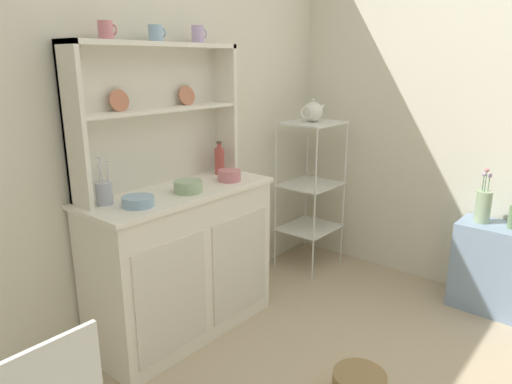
{
  "coord_description": "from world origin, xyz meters",
  "views": [
    {
      "loc": [
        -1.53,
        -0.49,
        1.52
      ],
      "look_at": [
        0.39,
        1.12,
        0.81
      ],
      "focal_mm": 32.43,
      "sensor_mm": 36.0,
      "label": 1
    }
  ],
  "objects_px": {
    "jam_bottle": "(220,160)",
    "porcelain_teapot": "(313,112)",
    "bowl_mixing_large": "(138,201)",
    "hutch_shelf_unit": "(155,105)",
    "cup_rose_0": "(106,30)",
    "flower_vase": "(483,206)",
    "side_shelf_blue": "(496,269)",
    "utensil_jar": "(104,192)",
    "hutch_cabinet": "(182,261)",
    "bakers_rack": "(311,178)"
  },
  "relations": [
    {
      "from": "bakers_rack",
      "to": "flower_vase",
      "type": "relative_size",
      "value": 3.18
    },
    {
      "from": "side_shelf_blue",
      "to": "cup_rose_0",
      "type": "height_order",
      "value": "cup_rose_0"
    },
    {
      "from": "hutch_cabinet",
      "to": "hutch_shelf_unit",
      "type": "distance_m",
      "value": 0.87
    },
    {
      "from": "hutch_shelf_unit",
      "to": "bakers_rack",
      "type": "bearing_deg",
      "value": -9.6
    },
    {
      "from": "utensil_jar",
      "to": "bowl_mixing_large",
      "type": "bearing_deg",
      "value": -60.84
    },
    {
      "from": "jam_bottle",
      "to": "porcelain_teapot",
      "type": "distance_m",
      "value": 0.86
    },
    {
      "from": "side_shelf_blue",
      "to": "bowl_mixing_large",
      "type": "xyz_separation_m",
      "value": [
        -1.72,
        1.23,
        0.6
      ]
    },
    {
      "from": "bakers_rack",
      "to": "side_shelf_blue",
      "type": "bearing_deg",
      "value": -81.77
    },
    {
      "from": "jam_bottle",
      "to": "utensil_jar",
      "type": "bearing_deg",
      "value": -179.4
    },
    {
      "from": "cup_rose_0",
      "to": "porcelain_teapot",
      "type": "xyz_separation_m",
      "value": [
        1.51,
        -0.16,
        -0.48
      ]
    },
    {
      "from": "bowl_mixing_large",
      "to": "flower_vase",
      "type": "relative_size",
      "value": 0.44
    },
    {
      "from": "porcelain_teapot",
      "to": "flower_vase",
      "type": "bearing_deg",
      "value": -80.86
    },
    {
      "from": "hutch_cabinet",
      "to": "porcelain_teapot",
      "type": "xyz_separation_m",
      "value": [
        1.22,
        -0.04,
        0.74
      ]
    },
    {
      "from": "bakers_rack",
      "to": "bowl_mixing_large",
      "type": "height_order",
      "value": "bakers_rack"
    },
    {
      "from": "cup_rose_0",
      "to": "bowl_mixing_large",
      "type": "distance_m",
      "value": 0.81
    },
    {
      "from": "bowl_mixing_large",
      "to": "jam_bottle",
      "type": "relative_size",
      "value": 0.75
    },
    {
      "from": "bowl_mixing_large",
      "to": "flower_vase",
      "type": "distance_m",
      "value": 2.06
    },
    {
      "from": "utensil_jar",
      "to": "flower_vase",
      "type": "bearing_deg",
      "value": -35.02
    },
    {
      "from": "porcelain_teapot",
      "to": "jam_bottle",
      "type": "bearing_deg",
      "value": 171.13
    },
    {
      "from": "hutch_shelf_unit",
      "to": "side_shelf_blue",
      "type": "relative_size",
      "value": 1.82
    },
    {
      "from": "cup_rose_0",
      "to": "utensil_jar",
      "type": "height_order",
      "value": "cup_rose_0"
    },
    {
      "from": "cup_rose_0",
      "to": "porcelain_teapot",
      "type": "distance_m",
      "value": 1.59
    },
    {
      "from": "bowl_mixing_large",
      "to": "cup_rose_0",
      "type": "bearing_deg",
      "value": 81.56
    },
    {
      "from": "hutch_shelf_unit",
      "to": "utensil_jar",
      "type": "xyz_separation_m",
      "value": [
        -0.4,
        -0.09,
        -0.38
      ]
    },
    {
      "from": "hutch_cabinet",
      "to": "utensil_jar",
      "type": "xyz_separation_m",
      "value": [
        -0.4,
        0.08,
        0.47
      ]
    },
    {
      "from": "side_shelf_blue",
      "to": "jam_bottle",
      "type": "distance_m",
      "value": 1.84
    },
    {
      "from": "hutch_shelf_unit",
      "to": "utensil_jar",
      "type": "distance_m",
      "value": 0.56
    },
    {
      "from": "hutch_cabinet",
      "to": "bakers_rack",
      "type": "distance_m",
      "value": 1.25
    },
    {
      "from": "bowl_mixing_large",
      "to": "jam_bottle",
      "type": "xyz_separation_m",
      "value": [
        0.72,
        0.16,
        0.06
      ]
    },
    {
      "from": "jam_bottle",
      "to": "porcelain_teapot",
      "type": "height_order",
      "value": "porcelain_teapot"
    },
    {
      "from": "bowl_mixing_large",
      "to": "utensil_jar",
      "type": "distance_m",
      "value": 0.18
    },
    {
      "from": "utensil_jar",
      "to": "flower_vase",
      "type": "relative_size",
      "value": 0.67
    },
    {
      "from": "bakers_rack",
      "to": "jam_bottle",
      "type": "height_order",
      "value": "bakers_rack"
    },
    {
      "from": "jam_bottle",
      "to": "utensil_jar",
      "type": "relative_size",
      "value": 0.87
    },
    {
      "from": "hutch_shelf_unit",
      "to": "cup_rose_0",
      "type": "bearing_deg",
      "value": -171.56
    },
    {
      "from": "bowl_mixing_large",
      "to": "porcelain_teapot",
      "type": "xyz_separation_m",
      "value": [
        1.54,
        0.03,
        0.3
      ]
    },
    {
      "from": "bowl_mixing_large",
      "to": "porcelain_teapot",
      "type": "height_order",
      "value": "porcelain_teapot"
    },
    {
      "from": "utensil_jar",
      "to": "porcelain_teapot",
      "type": "height_order",
      "value": "porcelain_teapot"
    },
    {
      "from": "porcelain_teapot",
      "to": "flower_vase",
      "type": "height_order",
      "value": "porcelain_teapot"
    },
    {
      "from": "side_shelf_blue",
      "to": "utensil_jar",
      "type": "xyz_separation_m",
      "value": [
        -1.81,
        1.39,
        0.63
      ]
    },
    {
      "from": "hutch_shelf_unit",
      "to": "bowl_mixing_large",
      "type": "xyz_separation_m",
      "value": [
        -0.32,
        -0.24,
        -0.42
      ]
    },
    {
      "from": "bakers_rack",
      "to": "side_shelf_blue",
      "type": "relative_size",
      "value": 1.98
    },
    {
      "from": "hutch_cabinet",
      "to": "bowl_mixing_large",
      "type": "distance_m",
      "value": 0.55
    },
    {
      "from": "bowl_mixing_large",
      "to": "flower_vase",
      "type": "bearing_deg",
      "value": -32.92
    },
    {
      "from": "jam_bottle",
      "to": "cup_rose_0",
      "type": "bearing_deg",
      "value": 177.01
    },
    {
      "from": "jam_bottle",
      "to": "flower_vase",
      "type": "xyz_separation_m",
      "value": [
        1.0,
        -1.27,
        -0.27
      ]
    },
    {
      "from": "bowl_mixing_large",
      "to": "porcelain_teapot",
      "type": "distance_m",
      "value": 1.57
    },
    {
      "from": "hutch_shelf_unit",
      "to": "side_shelf_blue",
      "type": "xyz_separation_m",
      "value": [
        1.4,
        -1.47,
        -1.01
      ]
    },
    {
      "from": "hutch_shelf_unit",
      "to": "bakers_rack",
      "type": "height_order",
      "value": "hutch_shelf_unit"
    },
    {
      "from": "hutch_shelf_unit",
      "to": "bakers_rack",
      "type": "distance_m",
      "value": 1.38
    }
  ]
}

